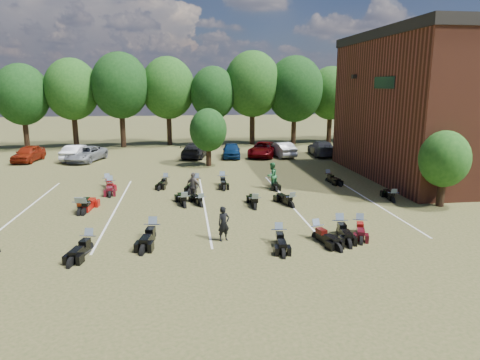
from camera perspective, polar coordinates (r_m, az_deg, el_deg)
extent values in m
plane|color=brown|center=(22.55, 3.25, -5.11)|extent=(160.00, 160.00, 0.00)
imported|color=maroon|center=(43.61, -26.38, 3.18)|extent=(2.17, 4.48, 1.48)
imported|color=silver|center=(42.49, -20.83, 3.45)|extent=(2.36, 4.69, 1.48)
imported|color=gray|center=(41.65, -19.83, 3.28)|extent=(3.51, 5.31, 1.36)
imported|color=black|center=(41.57, -5.95, 4.00)|extent=(3.24, 5.34, 1.45)
imported|color=#0B254F|center=(41.30, -1.13, 3.98)|extent=(2.10, 4.30, 1.41)
imported|color=beige|center=(42.09, 5.55, 4.10)|extent=(2.25, 4.54, 1.43)
imported|color=#5E0508|center=(41.96, 3.16, 4.11)|extent=(4.14, 5.65, 1.43)
imported|color=#37373C|center=(43.24, 10.82, 4.18)|extent=(2.50, 5.22, 1.47)
imported|color=black|center=(19.15, -2.19, -5.85)|extent=(0.68, 0.57, 1.57)
imported|color=#286B3A|center=(28.76, 4.27, 0.58)|extent=(1.10, 1.07, 1.79)
imported|color=#5A524D|center=(25.86, -6.23, -0.87)|extent=(1.06, 0.97, 1.74)
cube|color=black|center=(35.73, 14.98, 13.18)|extent=(0.30, 0.40, 0.30)
cube|color=black|center=(31.20, 18.66, 12.20)|extent=(0.06, 3.00, 0.80)
cylinder|color=black|center=(53.12, -26.18, 6.06)|extent=(0.58, 0.58, 4.08)
ellipsoid|color=#1E4C19|center=(52.91, -26.63, 10.68)|extent=(6.00, 6.00, 6.90)
cylinder|color=black|center=(51.74, -20.90, 6.38)|extent=(0.58, 0.58, 4.08)
ellipsoid|color=#1E4C19|center=(51.53, -21.28, 11.13)|extent=(6.00, 6.00, 6.90)
cylinder|color=black|center=(50.82, -15.38, 6.66)|extent=(0.57, 0.58, 4.08)
ellipsoid|color=#1E4C19|center=(50.60, -15.66, 11.49)|extent=(6.00, 6.00, 6.90)
cylinder|color=black|center=(50.38, -9.70, 6.88)|extent=(0.57, 0.58, 4.08)
ellipsoid|color=#1E4C19|center=(50.16, -9.89, 11.76)|extent=(6.00, 6.00, 6.90)
cylinder|color=black|center=(50.43, -3.98, 7.03)|extent=(0.58, 0.58, 4.08)
ellipsoid|color=#1E4C19|center=(50.21, -4.05, 11.91)|extent=(6.00, 6.00, 6.90)
cylinder|color=black|center=(50.98, 1.68, 7.11)|extent=(0.57, 0.58, 4.08)
ellipsoid|color=#1E4C19|center=(50.76, 1.71, 11.94)|extent=(6.00, 6.00, 6.90)
cylinder|color=black|center=(52.01, 7.17, 7.13)|extent=(0.57, 0.58, 4.08)
ellipsoid|color=#1E4C19|center=(51.79, 7.30, 11.86)|extent=(6.00, 6.00, 6.90)
cylinder|color=black|center=(53.48, 12.41, 7.08)|extent=(0.57, 0.58, 4.08)
ellipsoid|color=#1E4C19|center=(53.27, 12.62, 11.68)|extent=(6.00, 6.00, 6.90)
cylinder|color=black|center=(55.37, 17.32, 6.98)|extent=(0.58, 0.58, 4.08)
ellipsoid|color=#1E4C19|center=(55.16, 17.61, 11.42)|extent=(6.00, 6.00, 6.90)
cylinder|color=black|center=(57.63, 21.87, 6.85)|extent=(0.58, 0.58, 4.08)
ellipsoid|color=#1E4C19|center=(57.43, 22.23, 11.11)|extent=(6.00, 6.00, 6.90)
cylinder|color=black|center=(27.13, 25.22, -1.40)|extent=(0.24, 0.24, 1.71)
sphere|color=#1E4C19|center=(26.78, 25.60, 2.56)|extent=(2.80, 2.80, 2.80)
cylinder|color=black|center=(37.14, -4.20, 3.37)|extent=(0.24, 0.24, 1.90)
sphere|color=#1E4C19|center=(36.86, -4.25, 6.67)|extent=(3.20, 3.20, 3.20)
cube|color=silver|center=(26.61, -26.88, -3.71)|extent=(0.10, 14.00, 0.01)
cube|color=silver|center=(25.37, -16.16, -3.58)|extent=(0.10, 14.00, 0.01)
cube|color=silver|center=(25.08, -4.79, -3.30)|extent=(0.10, 14.00, 0.01)
cube|color=silver|center=(25.78, 6.40, -2.90)|extent=(0.10, 14.00, 0.01)
cube|color=silver|center=(27.38, 16.62, -2.43)|extent=(0.10, 14.00, 0.01)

